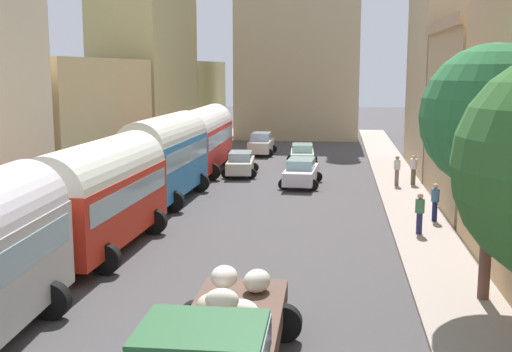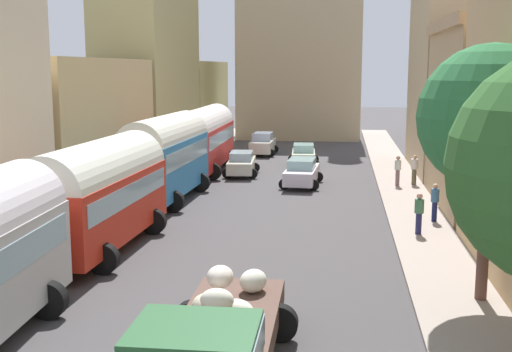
# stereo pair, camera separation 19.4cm
# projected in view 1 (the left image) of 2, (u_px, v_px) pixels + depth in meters

# --- Properties ---
(ground_plane) EXTENTS (154.00, 154.00, 0.00)m
(ground_plane) POSITION_uv_depth(u_px,v_px,m) (264.00, 193.00, 34.21)
(ground_plane) COLOR #454243
(sidewalk_left) EXTENTS (2.50, 70.00, 0.14)m
(sidewalk_left) POSITION_uv_depth(u_px,v_px,m) (130.00, 189.00, 35.08)
(sidewalk_left) COLOR #A9A49A
(sidewalk_left) RESTS_ON ground
(sidewalk_right) EXTENTS (2.50, 70.00, 0.14)m
(sidewalk_right) POSITION_uv_depth(u_px,v_px,m) (405.00, 195.00, 33.31)
(sidewalk_right) COLOR #A29387
(sidewalk_right) RESTS_ON ground
(building_left_2) EXTENTS (4.38, 14.56, 7.03)m
(building_left_2) POSITION_uv_depth(u_px,v_px,m) (78.00, 122.00, 36.49)
(building_left_2) COLOR tan
(building_left_2) RESTS_ON ground
(building_left_3) EXTENTS (4.82, 13.70, 12.97)m
(building_left_3) POSITION_uv_depth(u_px,v_px,m) (148.00, 68.00, 50.53)
(building_left_3) COLOR tan
(building_left_3) RESTS_ON ground
(building_left_4) EXTENTS (4.04, 14.22, 7.10)m
(building_left_4) POSITION_uv_depth(u_px,v_px,m) (193.00, 98.00, 64.82)
(building_left_4) COLOR tan
(building_left_4) RESTS_ON ground
(building_right_2) EXTENTS (4.48, 9.84, 8.68)m
(building_right_2) POSITION_uv_depth(u_px,v_px,m) (485.00, 115.00, 30.17)
(building_right_2) COLOR tan
(building_right_2) RESTS_ON ground
(building_right_3) EXTENTS (4.79, 10.52, 11.45)m
(building_right_3) POSITION_uv_depth(u_px,v_px,m) (454.00, 81.00, 40.42)
(building_right_3) COLOR tan
(building_right_3) RESTS_ON ground
(distant_church) EXTENTS (11.17, 6.37, 20.84)m
(distant_church) POSITION_uv_depth(u_px,v_px,m) (298.00, 56.00, 60.00)
(distant_church) COLOR tan
(distant_church) RESTS_ON ground
(parked_bus_1) EXTENTS (3.49, 8.34, 3.98)m
(parked_bus_1) POSITION_uv_depth(u_px,v_px,m) (99.00, 191.00, 23.16)
(parked_bus_1) COLOR red
(parked_bus_1) RESTS_ON ground
(parked_bus_2) EXTENTS (3.39, 8.17, 4.22)m
(parked_bus_2) POSITION_uv_depth(u_px,v_px,m) (165.00, 154.00, 31.94)
(parked_bus_2) COLOR #2F7CBC
(parked_bus_2) RESTS_ON ground
(parked_bus_3) EXTENTS (3.28, 9.36, 4.07)m
(parked_bus_3) POSITION_uv_depth(u_px,v_px,m) (203.00, 137.00, 40.76)
(parked_bus_3) COLOR red
(parked_bus_3) RESTS_ON ground
(cargo_truck_0) EXTENTS (3.12, 7.25, 2.22)m
(cargo_truck_0) POSITION_uv_depth(u_px,v_px,m) (219.00, 345.00, 12.80)
(cargo_truck_0) COLOR #24542C
(cargo_truck_0) RESTS_ON ground
(car_0) EXTENTS (2.33, 4.40, 1.52)m
(car_0) POSITION_uv_depth(u_px,v_px,m) (301.00, 172.00, 36.32)
(car_0) COLOR silver
(car_0) RESTS_ON ground
(car_1) EXTENTS (2.24, 3.79, 1.47)m
(car_1) POSITION_uv_depth(u_px,v_px,m) (302.00, 155.00, 43.70)
(car_1) COLOR beige
(car_1) RESTS_ON ground
(car_2) EXTENTS (2.28, 4.04, 1.45)m
(car_2) POSITION_uv_depth(u_px,v_px,m) (241.00, 163.00, 39.84)
(car_2) COLOR beige
(car_2) RESTS_ON ground
(car_3) EXTENTS (2.19, 3.87, 1.69)m
(car_3) POSITION_uv_depth(u_px,v_px,m) (261.00, 144.00, 49.20)
(car_3) COLOR silver
(car_3) RESTS_ON ground
(pedestrian_1) EXTENTS (0.51, 0.51, 1.79)m
(pedestrian_1) POSITION_uv_depth(u_px,v_px,m) (413.00, 169.00, 35.86)
(pedestrian_1) COLOR brown
(pedestrian_1) RESTS_ON ground
(pedestrian_2) EXTENTS (0.45, 0.45, 1.75)m
(pedestrian_2) POSITION_uv_depth(u_px,v_px,m) (435.00, 201.00, 27.32)
(pedestrian_2) COLOR #181D49
(pedestrian_2) RESTS_ON ground
(pedestrian_3) EXTENTS (0.42, 0.42, 1.76)m
(pedestrian_3) POSITION_uv_depth(u_px,v_px,m) (420.00, 212.00, 25.22)
(pedestrian_3) COLOR #232450
(pedestrian_3) RESTS_ON ground
(pedestrian_4) EXTENTS (0.35, 0.35, 1.80)m
(pedestrian_4) POSITION_uv_depth(u_px,v_px,m) (397.00, 170.00, 35.52)
(pedestrian_4) COLOR #7B5E64
(pedestrian_4) RESTS_ON ground
(roadside_tree_1) EXTENTS (3.95, 3.95, 7.19)m
(roadside_tree_1) POSITION_uv_depth(u_px,v_px,m) (494.00, 118.00, 17.44)
(roadside_tree_1) COLOR brown
(roadside_tree_1) RESTS_ON ground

